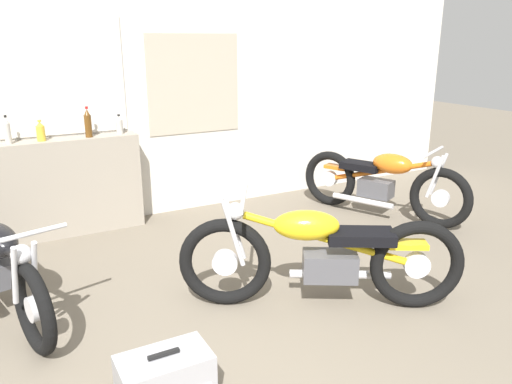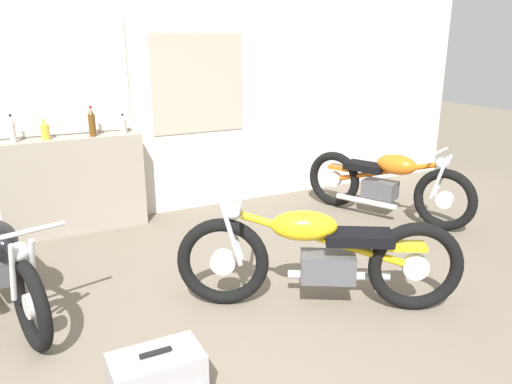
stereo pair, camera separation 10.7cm
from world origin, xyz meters
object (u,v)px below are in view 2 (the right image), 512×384
(bottle_left_center, at_px, (45,131))
(hard_case_silver, at_px, (157,379))
(bottle_leftmost, at_px, (12,130))
(motorcycle_orange, at_px, (386,183))
(motorcycle_yellow, at_px, (319,255))
(bottle_center, at_px, (92,123))
(bottle_right_center, at_px, (123,125))

(bottle_left_center, height_order, hard_case_silver, bottle_left_center)
(bottle_leftmost, xyz_separation_m, motorcycle_orange, (3.66, -1.12, -0.71))
(motorcycle_yellow, bearing_deg, bottle_left_center, 123.01)
(motorcycle_yellow, bearing_deg, bottle_center, 115.22)
(bottle_leftmost, height_order, bottle_center, bottle_center)
(bottle_right_center, bearing_deg, bottle_leftmost, -179.15)
(bottle_leftmost, bearing_deg, hard_case_silver, -80.43)
(bottle_center, xyz_separation_m, hard_case_silver, (-0.24, -2.91, -0.97))
(motorcycle_orange, bearing_deg, motorcycle_yellow, -143.61)
(bottle_center, xyz_separation_m, motorcycle_yellow, (1.14, -2.42, -0.71))
(motorcycle_yellow, distance_m, motorcycle_orange, 2.22)
(bottle_left_center, bearing_deg, motorcycle_yellow, -56.99)
(bottle_center, height_order, motorcycle_yellow, bottle_center)
(bottle_leftmost, bearing_deg, motorcycle_yellow, -52.47)
(bottle_left_center, height_order, motorcycle_yellow, bottle_left_center)
(bottle_leftmost, xyz_separation_m, hard_case_silver, (0.49, -2.92, -0.96))
(bottle_center, bearing_deg, bottle_leftmost, 178.91)
(bottle_right_center, bearing_deg, bottle_center, -174.71)
(bottle_center, xyz_separation_m, bottle_right_center, (0.32, 0.03, -0.05))
(bottle_left_center, distance_m, bottle_right_center, 0.76)
(bottle_right_center, distance_m, motorcycle_yellow, 2.67)
(bottle_center, bearing_deg, motorcycle_orange, -20.66)
(bottle_right_center, distance_m, hard_case_silver, 3.13)
(bottle_right_center, xyz_separation_m, hard_case_silver, (-0.55, -2.94, -0.93))
(bottle_center, relative_size, bottle_right_center, 1.51)
(bottle_left_center, xyz_separation_m, motorcycle_yellow, (1.58, -2.44, -0.67))
(bottle_left_center, relative_size, motorcycle_orange, 0.11)
(motorcycle_orange, xyz_separation_m, hard_case_silver, (-3.16, -1.81, -0.24))
(bottle_left_center, bearing_deg, hard_case_silver, -85.96)
(bottle_right_center, relative_size, motorcycle_orange, 0.11)
(bottle_leftmost, height_order, bottle_right_center, bottle_leftmost)
(bottle_left_center, bearing_deg, bottle_leftmost, -179.29)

